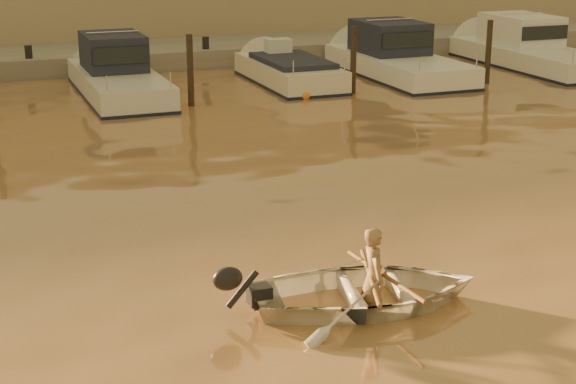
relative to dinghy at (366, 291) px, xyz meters
name	(u,v)px	position (x,y,z in m)	size (l,w,h in m)	color
ground_plane	(456,290)	(1.42, -0.01, -0.21)	(160.00, 160.00, 0.00)	#99663D
dinghy	(366,291)	(0.00, 0.00, 0.00)	(2.24, 3.14, 0.65)	silver
person	(374,277)	(0.10, -0.02, 0.20)	(0.52, 0.34, 1.41)	#937049
outboard_motor	(258,295)	(-1.48, 0.25, 0.07)	(0.90, 0.40, 0.70)	black
oar_port	(384,275)	(0.25, -0.04, 0.21)	(0.06, 0.06, 2.10)	olive
oar_starboard	(370,276)	(0.05, -0.01, 0.21)	(0.06, 0.06, 2.10)	brown
moored_boat_2	(118,75)	(-0.40, 15.99, 0.42)	(2.12, 7.16, 1.75)	silver
moored_boat_3	(289,77)	(5.02, 15.99, 0.02)	(2.02, 5.86, 0.95)	beige
moored_boat_4	(398,57)	(8.89, 15.99, 0.42)	(2.44, 7.44, 1.75)	white
moored_boat_5	(531,49)	(14.16, 15.99, 0.42)	(2.41, 8.03, 1.75)	silver
piling_2	(190,74)	(1.22, 13.79, 0.69)	(0.18, 0.18, 2.20)	#2D2319
piling_3	(353,64)	(6.22, 13.79, 0.69)	(0.18, 0.18, 2.20)	#2D2319
piling_4	(488,55)	(10.92, 13.79, 0.69)	(0.18, 0.18, 2.20)	#2D2319
fender_c	(112,114)	(-1.14, 13.03, -0.11)	(0.30, 0.30, 0.30)	silver
fender_d	(305,96)	(4.57, 13.54, -0.11)	(0.30, 0.30, 0.30)	orange
fender_e	(431,86)	(8.78, 13.58, -0.11)	(0.30, 0.30, 0.30)	silver
quay	(141,60)	(1.42, 21.49, -0.06)	(52.00, 4.00, 1.00)	gray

